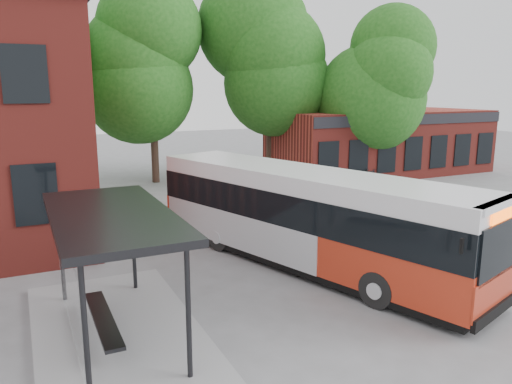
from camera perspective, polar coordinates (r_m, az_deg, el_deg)
name	(u,v)px	position (r m, az deg, el deg)	size (l,w,h in m)	color
ground	(276,287)	(14.14, 2.32, -10.78)	(100.00, 100.00, 0.00)	slate
shop_row	(380,142)	(33.31, 14.04, 5.58)	(14.00, 6.20, 4.00)	maroon
bus_shelter	(115,275)	(11.36, -15.85, -9.16)	(3.60, 7.00, 2.90)	black
bike_rail	(342,188)	(26.98, 9.83, 0.47)	(5.20, 0.10, 0.38)	black
tree_0	(15,86)	(27.51, -25.80, 10.83)	(7.92, 7.92, 11.00)	#1A4E15
tree_1	(152,92)	(29.39, -11.77, 11.15)	(7.92, 7.92, 10.40)	#1A4E15
tree_2	(270,86)	(30.93, 1.64, 11.97)	(7.92, 7.92, 11.00)	#1A4E15
tree_3	(378,101)	(30.33, 13.76, 10.02)	(7.04, 7.04, 9.28)	#1A4E15
city_bus	(305,218)	(15.47, 5.63, -3.01)	(2.49, 11.68, 2.97)	#B62E18
bicycle_1	(304,183)	(26.38, 5.48, 1.05)	(0.49, 1.72, 1.03)	#0B1648
bicycle_2	(335,186)	(25.91, 9.00, 0.70)	(0.65, 1.86, 0.98)	black
bicycle_3	(329,181)	(27.23, 8.36, 1.23)	(0.45, 1.58, 0.95)	black
bicycle_5	(354,181)	(27.71, 11.18, 1.29)	(0.43, 1.54, 0.92)	black
bicycle_6	(362,179)	(28.40, 11.99, 1.46)	(0.58, 1.66, 0.87)	black
bicycle_7	(370,177)	(29.14, 12.89, 1.73)	(0.44, 1.54, 0.93)	black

